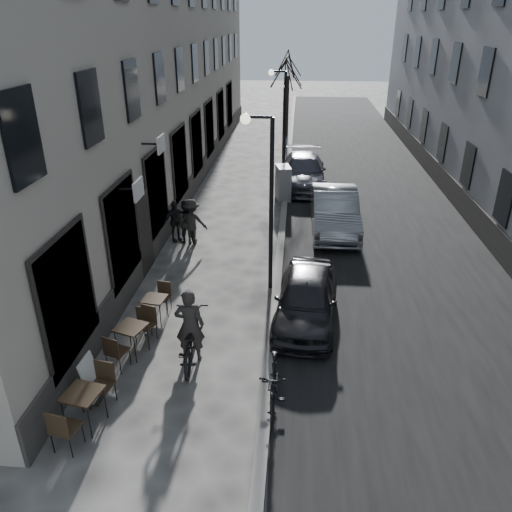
# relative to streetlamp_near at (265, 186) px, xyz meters

# --- Properties ---
(ground) EXTENTS (120.00, 120.00, 0.00)m
(ground) POSITION_rel_streetlamp_near_xyz_m (0.17, -6.00, -3.16)
(ground) COLOR #3C3A37
(ground) RESTS_ON ground
(road) EXTENTS (7.30, 60.00, 0.00)m
(road) POSITION_rel_streetlamp_near_xyz_m (4.02, 10.00, -3.16)
(road) COLOR black
(road) RESTS_ON ground
(kerb) EXTENTS (0.25, 60.00, 0.12)m
(kerb) POSITION_rel_streetlamp_near_xyz_m (0.37, 10.00, -3.10)
(kerb) COLOR slate
(kerb) RESTS_ON ground
(building_left) EXTENTS (4.00, 35.00, 16.00)m
(building_left) POSITION_rel_streetlamp_near_xyz_m (-5.83, 10.50, 4.84)
(building_left) COLOR #B0A894
(building_left) RESTS_ON ground
(streetlamp_near) EXTENTS (0.90, 0.28, 5.09)m
(streetlamp_near) POSITION_rel_streetlamp_near_xyz_m (0.00, 0.00, 0.00)
(streetlamp_near) COLOR black
(streetlamp_near) RESTS_ON ground
(streetlamp_far) EXTENTS (0.90, 0.28, 5.09)m
(streetlamp_far) POSITION_rel_streetlamp_near_xyz_m (0.00, 12.00, 0.00)
(streetlamp_far) COLOR black
(streetlamp_far) RESTS_ON ground
(tree_near) EXTENTS (2.40, 2.40, 5.70)m
(tree_near) POSITION_rel_streetlamp_near_xyz_m (0.07, 15.00, 1.50)
(tree_near) COLOR black
(tree_near) RESTS_ON ground
(tree_far) EXTENTS (2.40, 2.40, 5.70)m
(tree_far) POSITION_rel_streetlamp_near_xyz_m (0.07, 21.00, 1.50)
(tree_far) COLOR black
(tree_far) RESTS_ON ground
(bistro_set_a) EXTENTS (0.79, 1.70, 0.97)m
(bistro_set_a) POSITION_rel_streetlamp_near_xyz_m (-3.12, -5.89, -2.66)
(bistro_set_a) COLOR black
(bistro_set_a) RESTS_ON ground
(bistro_set_b) EXTENTS (0.88, 1.62, 0.92)m
(bistro_set_b) POSITION_rel_streetlamp_near_xyz_m (-2.92, -3.54, -2.68)
(bistro_set_b) COLOR black
(bistro_set_b) RESTS_ON ground
(bistro_set_c) EXTENTS (0.64, 1.45, 0.83)m
(bistro_set_c) POSITION_rel_streetlamp_near_xyz_m (-2.75, -2.08, -2.73)
(bistro_set_c) COLOR black
(bistro_set_c) RESTS_ON ground
(sign_board) EXTENTS (0.36, 0.59, 0.99)m
(sign_board) POSITION_rel_streetlamp_near_xyz_m (-3.29, -5.08, -2.76)
(sign_board) COLOR black
(sign_board) RESTS_ON ground
(utility_cabinet) EXTENTS (0.75, 1.10, 1.50)m
(utility_cabinet) POSITION_rel_streetlamp_near_xyz_m (0.27, 8.05, -2.41)
(utility_cabinet) COLOR slate
(utility_cabinet) RESTS_ON ground
(bicycle) EXTENTS (0.92, 2.22, 1.14)m
(bicycle) POSITION_rel_streetlamp_near_xyz_m (-1.48, -3.60, -2.59)
(bicycle) COLOR black
(bicycle) RESTS_ON ground
(cyclist_rider) EXTENTS (0.71, 0.50, 1.86)m
(cyclist_rider) POSITION_rel_streetlamp_near_xyz_m (-1.48, -3.60, -2.23)
(cyclist_rider) COLOR #292724
(cyclist_rider) RESTS_ON ground
(pedestrian_near) EXTENTS (0.82, 0.66, 1.59)m
(pedestrian_near) POSITION_rel_streetlamp_near_xyz_m (-3.02, 3.12, -2.37)
(pedestrian_near) COLOR black
(pedestrian_near) RESTS_ON ground
(pedestrian_mid) EXTENTS (1.07, 0.63, 1.64)m
(pedestrian_mid) POSITION_rel_streetlamp_near_xyz_m (-2.78, 3.02, -2.34)
(pedestrian_mid) COLOR black
(pedestrian_mid) RESTS_ON ground
(pedestrian_far) EXTENTS (0.91, 0.83, 1.50)m
(pedestrian_far) POSITION_rel_streetlamp_near_xyz_m (-3.43, 3.19, -2.41)
(pedestrian_far) COLOR black
(pedestrian_far) RESTS_ON ground
(car_near) EXTENTS (1.90, 4.04, 1.34)m
(car_near) POSITION_rel_streetlamp_near_xyz_m (1.21, -1.67, -2.49)
(car_near) COLOR black
(car_near) RESTS_ON ground
(car_mid) EXTENTS (1.69, 4.72, 1.55)m
(car_mid) POSITION_rel_streetlamp_near_xyz_m (2.31, 4.68, -2.38)
(car_mid) COLOR gray
(car_mid) RESTS_ON ground
(car_far) EXTENTS (2.10, 5.04, 1.46)m
(car_far) POSITION_rel_streetlamp_near_xyz_m (1.17, 10.04, -2.43)
(car_far) COLOR #35363F
(car_far) RESTS_ON ground
(moped) EXTENTS (0.55, 1.87, 1.12)m
(moped) POSITION_rel_streetlamp_near_xyz_m (0.52, -5.07, -2.60)
(moped) COLOR black
(moped) RESTS_ON ground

